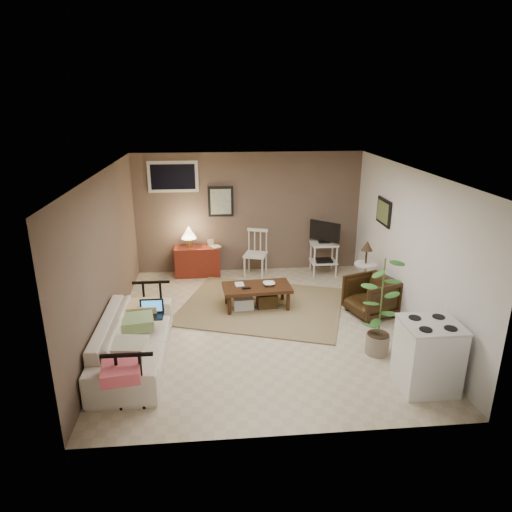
{
  "coord_description": "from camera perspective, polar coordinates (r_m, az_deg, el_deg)",
  "views": [
    {
      "loc": [
        -0.67,
        -6.38,
        3.34
      ],
      "look_at": [
        -0.05,
        0.35,
        1.03
      ],
      "focal_mm": 32.0,
      "sensor_mm": 36.0,
      "label": 1
    }
  ],
  "objects": [
    {
      "name": "rug",
      "position": [
        7.83,
        0.74,
        -6.25
      ],
      "size": [
        3.16,
        2.83,
        0.03
      ],
      "primitive_type": "cube",
      "rotation": [
        0.0,
        0.0,
        -0.32
      ],
      "color": "#87724F",
      "rests_on": "floor"
    },
    {
      "name": "armchair",
      "position": [
        7.66,
        14.17,
        -4.69
      ],
      "size": [
        0.83,
        0.86,
        0.7
      ],
      "primitive_type": "imported",
      "rotation": [
        0.0,
        0.0,
        -1.23
      ],
      "color": "black",
      "rests_on": "floor"
    },
    {
      "name": "sofa",
      "position": [
        6.35,
        -15.12,
        -9.19
      ],
      "size": [
        0.63,
        2.15,
        0.84
      ],
      "primitive_type": "imported",
      "rotation": [
        0.0,
        0.0,
        1.57
      ],
      "color": "#EDE5CD",
      "rests_on": "floor"
    },
    {
      "name": "tv_stand",
      "position": [
        9.17,
        8.51,
        1.16
      ],
      "size": [
        0.52,
        0.47,
        1.09
      ],
      "color": "silver",
      "rests_on": "floor"
    },
    {
      "name": "book_table",
      "position": [
        7.62,
        -2.63,
        -2.97
      ],
      "size": [
        0.15,
        0.03,
        0.2
      ],
      "primitive_type": "imported",
      "rotation": [
        0.0,
        0.0,
        0.07
      ],
      "color": "#3D1E10",
      "rests_on": "coffee_table"
    },
    {
      "name": "red_console",
      "position": [
        9.15,
        -7.4,
        -0.29
      ],
      "size": [
        0.89,
        0.39,
        1.03
      ],
      "color": "maroon",
      "rests_on": "floor"
    },
    {
      "name": "sofa_end_rails",
      "position": [
        6.35,
        -13.95,
        -9.66
      ],
      "size": [
        0.58,
        2.15,
        0.72
      ],
      "primitive_type": null,
      "color": "black",
      "rests_on": "floor"
    },
    {
      "name": "stove",
      "position": [
        5.98,
        20.69,
        -11.54
      ],
      "size": [
        0.67,
        0.62,
        0.87
      ],
      "color": "white",
      "rests_on": "floor"
    },
    {
      "name": "sofa_pillows",
      "position": [
        6.08,
        -15.08,
        -9.49
      ],
      "size": [
        0.41,
        2.05,
        0.14
      ],
      "primitive_type": null,
      "color": "beige",
      "rests_on": "sofa"
    },
    {
      "name": "laptop",
      "position": [
        6.59,
        -12.92,
        -6.73
      ],
      "size": [
        0.33,
        0.24,
        0.23
      ],
      "color": "black",
      "rests_on": "sofa"
    },
    {
      "name": "art_right",
      "position": [
        8.17,
        15.68,
        5.34
      ],
      "size": [
        0.03,
        0.6,
        0.45
      ],
      "primitive_type": "cube",
      "color": "black"
    },
    {
      "name": "coffee_table",
      "position": [
        7.68,
        0.05,
        -4.91
      ],
      "size": [
        1.17,
        0.66,
        0.43
      ],
      "color": "#3D1E10",
      "rests_on": "floor"
    },
    {
      "name": "spindle_chair",
      "position": [
        9.05,
        -0.05,
        0.17
      ],
      "size": [
        0.53,
        0.53,
        0.93
      ],
      "color": "silver",
      "rests_on": "floor"
    },
    {
      "name": "bowl",
      "position": [
        7.61,
        1.64,
        -2.98
      ],
      "size": [
        0.2,
        0.06,
        0.2
      ],
      "primitive_type": "imported",
      "rotation": [
        0.0,
        0.0,
        0.05
      ],
      "color": "#3D1E10",
      "rests_on": "coffee_table"
    },
    {
      "name": "art_back",
      "position": [
        9.05,
        -4.43,
        6.8
      ],
      "size": [
        0.5,
        0.03,
        0.6
      ],
      "primitive_type": "cube",
      "color": "black"
    },
    {
      "name": "side_table",
      "position": [
        8.2,
        13.56,
        -0.79
      ],
      "size": [
        0.39,
        0.39,
        1.05
      ],
      "color": "silver",
      "rests_on": "floor"
    },
    {
      "name": "potted_plant",
      "position": [
        6.37,
        15.37,
        -5.74
      ],
      "size": [
        0.36,
        0.36,
        1.42
      ],
      "color": "gray",
      "rests_on": "floor"
    },
    {
      "name": "window",
      "position": [
        8.99,
        -10.33,
        9.72
      ],
      "size": [
        0.96,
        0.03,
        0.6
      ],
      "primitive_type": "cube",
      "color": "silver"
    },
    {
      "name": "book_console",
      "position": [
        8.98,
        -5.56,
        1.74
      ],
      "size": [
        0.16,
        0.08,
        0.22
      ],
      "primitive_type": "imported",
      "rotation": [
        0.0,
        0.0,
        0.37
      ],
      "color": "#3D1E10",
      "rests_on": "red_console"
    },
    {
      "name": "floor",
      "position": [
        7.23,
        0.64,
        -8.61
      ],
      "size": [
        5.0,
        5.0,
        0.0
      ],
      "primitive_type": "plane",
      "color": "#C1B293",
      "rests_on": "ground"
    }
  ]
}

